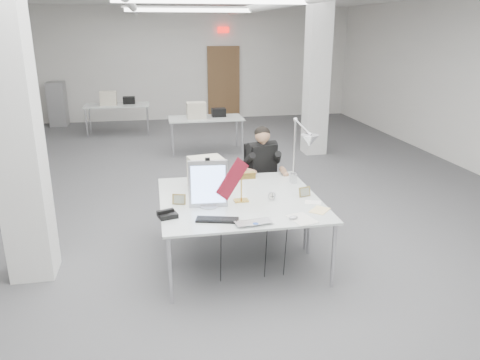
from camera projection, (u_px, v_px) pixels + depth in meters
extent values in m
cube|color=#4C4C4E|center=(216.00, 199.00, 7.52)|extent=(10.00, 14.00, 0.02)
cube|color=silver|center=(182.00, 64.00, 13.57)|extent=(10.00, 0.02, 3.20)
cube|color=white|center=(16.00, 133.00, 4.75)|extent=(0.45, 0.45, 3.20)
cube|color=white|center=(317.00, 78.00, 9.79)|extent=(0.45, 0.45, 3.20)
cube|color=brown|center=(224.00, 83.00, 13.88)|extent=(0.95, 0.08, 2.10)
cube|color=red|center=(223.00, 30.00, 13.38)|extent=(0.32, 0.06, 0.16)
cube|color=white|center=(213.00, 0.00, 6.59)|extent=(2.80, 0.14, 0.08)
cube|color=white|center=(189.00, 10.00, 10.32)|extent=(2.80, 0.14, 0.08)
cube|color=silver|center=(247.00, 214.00, 4.95)|extent=(1.80, 0.90, 0.02)
cube|color=silver|center=(233.00, 187.00, 5.79)|extent=(1.80, 0.90, 0.02)
cube|color=silver|center=(206.00, 118.00, 10.12)|extent=(1.60, 0.80, 0.02)
cube|color=silver|center=(117.00, 105.00, 11.83)|extent=(1.60, 0.80, 0.02)
cube|color=gray|center=(58.00, 104.00, 12.93)|extent=(0.45, 0.55, 1.20)
cube|color=#A8A7AC|center=(208.00, 184.00, 5.03)|extent=(0.43, 0.07, 0.52)
cube|color=maroon|center=(232.00, 179.00, 5.03)|extent=(0.40, 0.19, 0.46)
cube|color=black|center=(217.00, 220.00, 4.74)|extent=(0.45, 0.25, 0.02)
imported|color=#B7B8BC|center=(256.00, 225.00, 4.60)|extent=(0.40, 0.29, 0.03)
ellipsoid|color=#A3A3A8|center=(293.00, 218.00, 4.77)|extent=(0.10, 0.08, 0.04)
cube|color=black|center=(168.00, 215.00, 4.82)|extent=(0.22, 0.21, 0.05)
cube|color=olive|center=(179.00, 199.00, 5.16)|extent=(0.15, 0.07, 0.12)
cube|color=olive|center=(305.00, 192.00, 5.40)|extent=(0.15, 0.07, 0.12)
cylinder|color=#BABABF|center=(272.00, 196.00, 5.30)|extent=(0.10, 0.05, 0.09)
cube|color=white|center=(302.00, 219.00, 4.77)|extent=(0.29, 0.36, 0.01)
cube|color=#FFE198|center=(320.00, 210.00, 5.00)|extent=(0.27, 0.27, 0.01)
cube|color=white|center=(313.00, 202.00, 5.23)|extent=(0.21, 0.18, 0.01)
cube|color=beige|center=(207.00, 173.00, 5.65)|extent=(0.45, 0.44, 0.37)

